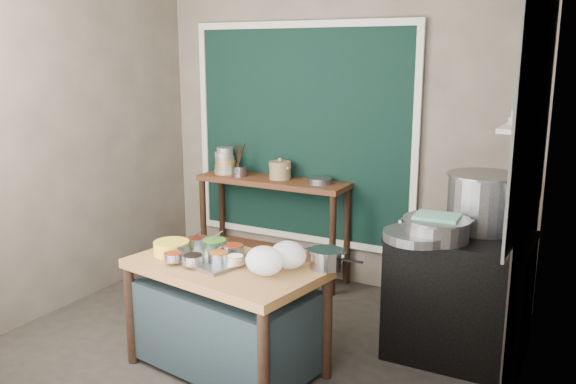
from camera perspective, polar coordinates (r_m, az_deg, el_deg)
The scene contains 30 objects.
floor at distance 4.62m, azimuth -3.36°, elevation -14.06°, with size 3.50×3.00×0.02m, color #29251F.
back_wall at distance 5.51m, azimuth 4.73°, elevation 5.72°, with size 3.50×0.02×2.80m, color #776A5B.
left_wall at distance 5.31m, azimuth -20.03°, elevation 4.72°, with size 0.02×3.00×2.80m, color #776A5B.
right_wall at distance 3.59m, azimuth 21.02°, elevation 1.04°, with size 0.02×3.00×2.80m, color #776A5B.
curtain_panel at distance 5.62m, azimuth 1.27°, elevation 5.40°, with size 2.10×0.02×1.90m, color black.
curtain_frame at distance 5.62m, azimuth 1.23°, elevation 5.38°, with size 2.22×0.03×2.02m, color beige, non-canonical shape.
tile_panel at distance 4.08m, azimuth 22.23°, elevation 8.66°, with size 0.02×1.70×1.70m, color #B2B2AA.
soot_patch at distance 4.40m, azimuth 21.16°, elevation -6.36°, with size 0.01×1.30×1.30m, color black.
wall_shelf at distance 4.41m, azimuth 21.04°, elevation 5.74°, with size 0.22×0.70×0.03m, color beige.
prep_table at distance 4.13m, azimuth -5.80°, elevation -11.63°, with size 1.25×0.72×0.75m, color brown.
back_counter at distance 5.73m, azimuth -1.42°, elevation -3.40°, with size 1.45×0.40×0.95m, color #532917.
stove_block at distance 4.45m, azimuth 15.67°, elevation -9.48°, with size 0.90×0.68×0.85m, color black.
stove_top at distance 4.31m, azimuth 16.02°, elevation -4.06°, with size 0.92×0.69×0.03m, color black.
condiment_tray at distance 4.08m, azimuth -7.39°, elevation -6.13°, with size 0.54×0.38×0.02m, color gray.
condiment_bowls at distance 4.10m, azimuth -7.80°, elevation -5.42°, with size 0.60×0.46×0.07m.
yellow_basin at distance 4.21m, azimuth -10.84°, elevation -5.16°, with size 0.24×0.24×0.09m, color gold.
saucepan at distance 3.88m, azimuth 3.58°, elevation -6.26°, with size 0.23×0.23×0.12m, color gray, non-canonical shape.
plastic_bag_a at distance 3.75m, azimuth -2.23°, elevation -6.45°, with size 0.24×0.21×0.18m, color white.
plastic_bag_b at distance 3.87m, azimuth 0.02°, elevation -5.90°, with size 0.24×0.20×0.18m, color white.
bowl_stack at distance 5.88m, azimuth -5.92°, elevation 2.80°, with size 0.22×0.22×0.25m.
utensil_cup at distance 5.76m, azimuth -4.56°, elevation 1.98°, with size 0.16×0.16×0.10m, color gray.
ceramic_crock at distance 5.60m, azimuth -0.75°, elevation 1.95°, with size 0.21×0.21×0.14m, color olive, non-canonical shape.
wide_bowl at distance 5.41m, azimuth 3.01°, elevation 1.06°, with size 0.21×0.21×0.05m, color gray.
stock_pot at distance 4.41m, azimuth 17.71°, elevation -0.91°, with size 0.51×0.51×0.40m, color gray, non-canonical shape.
pot_lid at distance 4.16m, azimuth 19.98°, elevation -1.93°, with size 0.40×0.40×0.02m, color gray.
steamer at distance 4.13m, azimuth 13.72°, elevation -3.38°, with size 0.45×0.45×0.15m, color gray, non-canonical shape.
green_cloth at distance 4.11m, azimuth 13.78°, elevation -2.25°, with size 0.28×0.22×0.02m, color #6AAE9C.
shallow_pan at distance 4.10m, azimuth 12.00°, elevation -4.03°, with size 0.45×0.45×0.06m, color gray.
shelf_bowl_stack at distance 4.41m, azimuth 21.13°, elevation 6.75°, with size 0.17×0.17×0.13m.
shelf_bowl_green at distance 4.59m, azimuth 21.39°, elevation 6.43°, with size 0.12×0.12×0.04m, color gray.
Camera 1 is at (2.18, -3.50, 2.09)m, focal length 38.00 mm.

